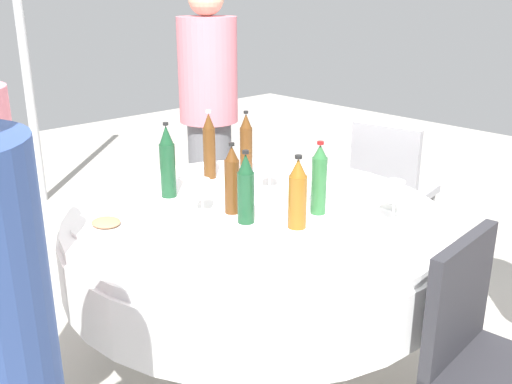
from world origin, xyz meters
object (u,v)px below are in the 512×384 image
at_px(bottle_green_north, 319,180).
at_px(chair_left, 390,183).
at_px(wine_glass_mid, 395,192).
at_px(chair_west, 485,353).
at_px(plate_inner, 237,245).
at_px(bottle_brown_rear, 232,181).
at_px(wine_glass_left, 202,189).
at_px(plate_south, 351,253).
at_px(bottle_brown_far, 209,147).
at_px(plate_front, 106,226).
at_px(person_far, 209,118).
at_px(bottle_dark_green_mid, 168,163).
at_px(plate_right, 352,185).
at_px(bottle_amber_left, 297,195).
at_px(bottle_dark_green_west, 246,190).
at_px(dining_table, 256,245).
at_px(bottle_brown_outer, 246,146).
at_px(wine_glass_outer, 269,165).

bearing_deg(bottle_green_north, chair_left, -70.01).
xyz_separation_m(wine_glass_mid, chair_west, (-0.51, 0.23, -0.34)).
xyz_separation_m(plate_inner, chair_left, (0.42, -1.54, -0.23)).
height_order(bottle_brown_rear, bottle_green_north, bottle_green_north).
height_order(wine_glass_left, plate_south, wine_glass_left).
relative_size(bottle_brown_far, plate_front, 1.26).
relative_size(person_far, chair_left, 1.87).
relative_size(bottle_dark_green_mid, wine_glass_left, 2.33).
distance_m(plate_right, plate_inner, 0.81).
distance_m(bottle_amber_left, bottle_dark_green_west, 0.19).
bearing_deg(wine_glass_left, chair_west, -167.42).
distance_m(wine_glass_mid, plate_inner, 0.64).
height_order(dining_table, chair_left, chair_left).
distance_m(bottle_green_north, plate_inner, 0.46).
bearing_deg(chair_left, wine_glass_mid, -65.66).
height_order(bottle_green_north, bottle_dark_green_west, bottle_green_north).
relative_size(bottle_dark_green_west, person_far, 0.17).
xyz_separation_m(bottle_brown_outer, bottle_amber_left, (-0.60, 0.29, -0.02)).
height_order(bottle_dark_green_mid, bottle_dark_green_west, bottle_dark_green_mid).
relative_size(plate_right, chair_west, 0.23).
distance_m(bottle_dark_green_mid, bottle_dark_green_west, 0.44).
bearing_deg(bottle_dark_green_west, plate_right, -91.37).
xyz_separation_m(bottle_brown_rear, plate_inner, (-0.26, 0.20, -0.12)).
height_order(dining_table, bottle_dark_green_west, bottle_dark_green_west).
distance_m(wine_glass_mid, wine_glass_left, 0.74).
xyz_separation_m(bottle_dark_green_west, chair_left, (0.27, -1.37, -0.35)).
xyz_separation_m(bottle_dark_green_west, person_far, (1.14, -0.74, -0.02)).
distance_m(bottle_amber_left, wine_glass_outer, 0.45).
bearing_deg(plate_front, chair_left, -90.84).
relative_size(bottle_brown_outer, bottle_amber_left, 1.11).
bearing_deg(bottle_amber_left, bottle_brown_outer, -26.13).
relative_size(plate_south, chair_left, 0.29).
height_order(bottle_green_north, plate_inner, bottle_green_north).
bearing_deg(wine_glass_left, bottle_brown_rear, -134.98).
relative_size(bottle_brown_far, plate_south, 1.25).
height_order(chair_left, chair_west, same).
bearing_deg(bottle_brown_outer, plate_south, 159.15).
distance_m(wine_glass_mid, person_far, 1.55).
height_order(plate_front, person_far, person_far).
bearing_deg(chair_west, bottle_brown_rear, -86.03).
relative_size(wine_glass_outer, chair_left, 0.17).
xyz_separation_m(dining_table, bottle_amber_left, (-0.22, 0.00, 0.27)).
xyz_separation_m(wine_glass_left, plate_right, (-0.21, -0.68, -0.09)).
relative_size(wine_glass_mid, plate_south, 0.63).
height_order(bottle_brown_rear, plate_right, bottle_brown_rear).
bearing_deg(chair_left, plate_front, -100.70).
relative_size(wine_glass_mid, plate_inner, 0.74).
distance_m(bottle_brown_rear, wine_glass_mid, 0.62).
distance_m(bottle_brown_rear, chair_west, 1.07).
xyz_separation_m(wine_glass_mid, wine_glass_outer, (0.59, 0.08, -0.01)).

